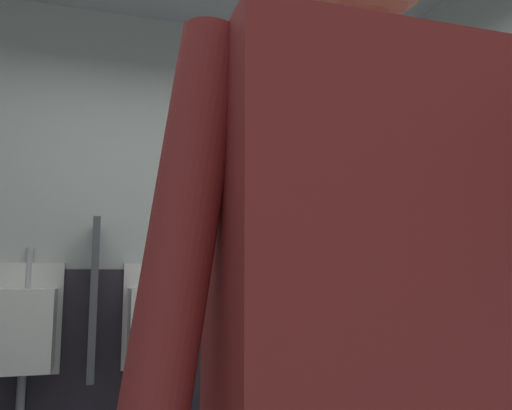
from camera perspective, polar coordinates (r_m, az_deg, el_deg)
The scene contains 7 objects.
wall_back at distance 3.51m, azimuth -10.59°, elevation -2.11°, with size 3.94×0.12×2.83m, color silver.
wainscot_band_back at distance 3.46m, azimuth -10.82°, elevation -16.24°, with size 3.34×0.03×1.11m, color #2D2833.
urinal_left at distance 3.29m, azimuth -24.20°, elevation -12.26°, with size 0.40×0.34×1.24m.
urinal_middle at distance 3.29m, azimuth -10.80°, elevation -12.81°, with size 0.40×0.34×1.24m.
urinal_right at distance 3.46m, azimuth 1.97°, elevation -12.70°, with size 0.40×0.34×1.24m.
privacy_divider_panel at distance 3.19m, azimuth -17.38°, elevation -9.63°, with size 0.04×0.40×0.90m, color #4C4C51.
person at distance 0.78m, azimuth 13.43°, elevation -11.44°, with size 0.69×0.60×1.70m.
Camera 1 is at (-0.40, -1.66, 1.06)m, focal length 36.47 mm.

